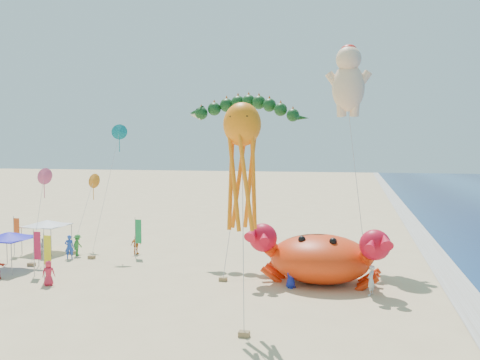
# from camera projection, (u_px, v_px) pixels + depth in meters

# --- Properties ---
(ground) EXTENTS (320.00, 320.00, 0.00)m
(ground) POSITION_uv_depth(u_px,v_px,m) (262.00, 283.00, 29.98)
(ground) COLOR #D1B784
(ground) RESTS_ON ground
(foam_strip) EXTENTS (320.00, 320.00, 0.00)m
(foam_strip) POSITION_uv_depth(u_px,v_px,m) (466.00, 298.00, 27.01)
(foam_strip) COLOR silver
(foam_strip) RESTS_ON ground
(crab_inflatable) EXTENTS (8.77, 5.91, 3.84)m
(crab_inflatable) POSITION_uv_depth(u_px,v_px,m) (320.00, 257.00, 30.03)
(crab_inflatable) COLOR red
(crab_inflatable) RESTS_ON ground
(dragon_kite) EXTENTS (9.60, 8.47, 12.58)m
(dragon_kite) POSITION_uv_depth(u_px,v_px,m) (245.00, 112.00, 36.48)
(dragon_kite) COLOR #0E3613
(dragon_kite) RESTS_ON ground
(cherub_kite) EXTENTS (3.03, 4.34, 16.76)m
(cherub_kite) POSITION_uv_depth(u_px,v_px,m) (348.00, 79.00, 36.54)
(cherub_kite) COLOR #FFCC9B
(cherub_kite) RESTS_ON ground
(octopus_kite) EXTENTS (1.81, 2.30, 10.79)m
(octopus_kite) POSITION_uv_depth(u_px,v_px,m) (242.00, 157.00, 22.22)
(octopus_kite) COLOR orange
(octopus_kite) RESTS_ON ground
(canopy_blue) EXTENTS (3.31, 3.31, 2.71)m
(canopy_blue) POSITION_uv_depth(u_px,v_px,m) (9.00, 236.00, 33.42)
(canopy_blue) COLOR gray
(canopy_blue) RESTS_ON ground
(canopy_white) EXTENTS (3.32, 3.32, 2.71)m
(canopy_white) POSITION_uv_depth(u_px,v_px,m) (47.00, 223.00, 39.20)
(canopy_white) COLOR gray
(canopy_white) RESTS_ON ground
(feather_flags) EXTENTS (10.47, 7.88, 3.20)m
(feather_flags) POSITION_uv_depth(u_px,v_px,m) (61.00, 239.00, 34.19)
(feather_flags) COLOR gray
(feather_flags) RESTS_ON ground
(beachgoers) EXTENTS (25.69, 10.50, 1.89)m
(beachgoers) POSITION_uv_depth(u_px,v_px,m) (107.00, 257.00, 33.60)
(beachgoers) COLOR #2A7E2C
(beachgoers) RESTS_ON ground
(small_kites) EXTENTS (5.62, 8.68, 10.77)m
(small_kites) POSITION_uv_depth(u_px,v_px,m) (85.00, 172.00, 38.47)
(small_kites) COLOR #D5476B
(small_kites) RESTS_ON ground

